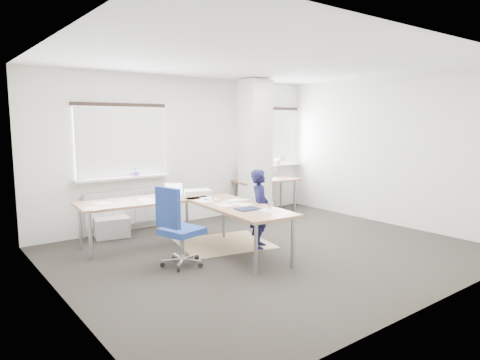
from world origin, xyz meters
TOP-DOWN VIEW (x-y plane):
  - ground at (0.00, 0.00)m, footprint 6.00×6.00m
  - room_shell at (0.18, 0.45)m, footprint 6.04×5.04m
  - floor_mat at (-0.33, 0.75)m, footprint 1.61×1.45m
  - white_crate at (-1.61, 2.24)m, footprint 0.62×0.49m
  - desk_main at (-0.88, 0.83)m, footprint 2.41×2.78m
  - desk_side at (1.75, 2.15)m, footprint 1.47×0.86m
  - task_chair at (-1.44, 0.21)m, footprint 0.62×0.60m
  - person at (-0.00, 0.24)m, footprint 0.53×0.52m

SIDE VIEW (x-z plane):
  - ground at x=0.00m, z-range 0.00..0.00m
  - floor_mat at x=-0.33m, z-range 0.00..0.01m
  - white_crate at x=-1.61m, z-range 0.00..0.33m
  - task_chair at x=-1.44m, z-range -0.24..0.86m
  - person at x=0.00m, z-range 0.00..1.23m
  - desk_side at x=1.75m, z-range 0.08..1.29m
  - desk_main at x=-0.88m, z-range 0.21..1.17m
  - room_shell at x=0.18m, z-range 0.34..3.16m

